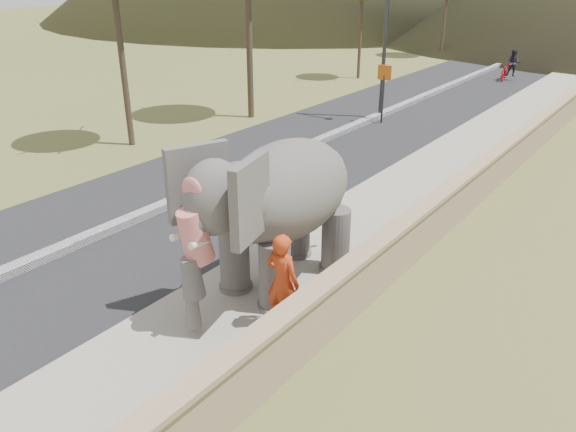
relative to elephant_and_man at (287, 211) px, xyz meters
name	(u,v)px	position (x,y,z in m)	size (l,w,h in m)	color
ground	(215,335)	(-0.02, -2.17, -1.68)	(160.00, 160.00, 0.00)	olive
road	(304,150)	(-5.02, 7.83, -1.67)	(7.00, 120.00, 0.03)	black
median	(304,147)	(-5.02, 7.83, -1.57)	(0.35, 120.00, 0.22)	black
walkway	(436,177)	(-0.02, 7.83, -1.61)	(3.00, 120.00, 0.15)	#9E9687
parapet	(491,173)	(1.63, 7.83, -1.13)	(0.30, 120.00, 1.10)	tan
signboard	(384,84)	(-4.52, 12.76, -0.04)	(0.60, 0.08, 2.40)	#2D2D33
elephant_and_man	(287,211)	(0.00, 0.00, 0.00)	(2.50, 4.41, 3.09)	#615B57
motorcyclist	(508,69)	(-3.20, 25.45, -1.02)	(1.29, 1.95, 1.75)	maroon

